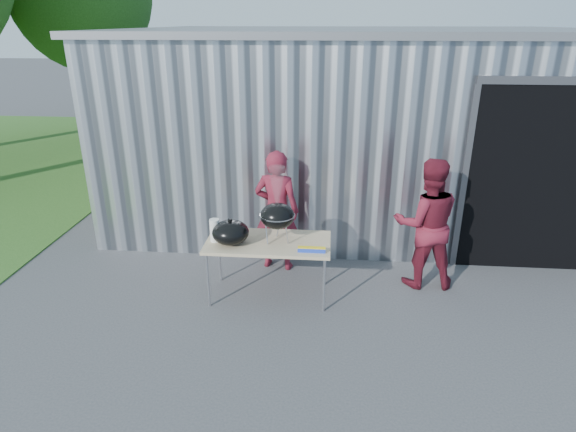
# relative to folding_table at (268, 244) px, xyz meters

# --- Properties ---
(ground) EXTENTS (80.00, 80.00, 0.00)m
(ground) POSITION_rel_folding_table_xyz_m (0.44, -0.63, -0.71)
(ground) COLOR #414144
(building) EXTENTS (8.20, 6.20, 3.10)m
(building) POSITION_rel_folding_table_xyz_m (1.36, 3.95, 0.83)
(building) COLOR silver
(building) RESTS_ON ground
(folding_table) EXTENTS (1.50, 0.75, 0.75)m
(folding_table) POSITION_rel_folding_table_xyz_m (0.00, 0.00, 0.00)
(folding_table) COLOR tan
(folding_table) RESTS_ON ground
(kettle_grill) EXTENTS (0.42, 0.42, 0.93)m
(kettle_grill) POSITION_rel_folding_table_xyz_m (0.11, 0.00, 0.46)
(kettle_grill) COLOR black
(kettle_grill) RESTS_ON folding_table
(grill_lid) EXTENTS (0.44, 0.44, 0.32)m
(grill_lid) POSITION_rel_folding_table_xyz_m (-0.44, -0.10, 0.18)
(grill_lid) COLOR black
(grill_lid) RESTS_ON folding_table
(paper_towels) EXTENTS (0.12, 0.12, 0.28)m
(paper_towels) POSITION_rel_folding_table_xyz_m (-0.64, -0.05, 0.18)
(paper_towels) COLOR white
(paper_towels) RESTS_ON folding_table
(white_tub) EXTENTS (0.20, 0.15, 0.10)m
(white_tub) POSITION_rel_folding_table_xyz_m (-0.55, 0.22, 0.09)
(white_tub) COLOR white
(white_tub) RESTS_ON folding_table
(foil_box) EXTENTS (0.32, 0.06, 0.06)m
(foil_box) POSITION_rel_folding_table_xyz_m (0.53, -0.25, 0.07)
(foil_box) COLOR #1D3CBE
(foil_box) RESTS_ON folding_table
(person_cook) EXTENTS (0.67, 0.49, 1.68)m
(person_cook) POSITION_rel_folding_table_xyz_m (0.02, 0.78, 0.13)
(person_cook) COLOR maroon
(person_cook) RESTS_ON ground
(person_bystander) EXTENTS (0.86, 0.68, 1.70)m
(person_bystander) POSITION_rel_folding_table_xyz_m (1.95, 0.48, 0.14)
(person_bystander) COLOR maroon
(person_bystander) RESTS_ON ground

